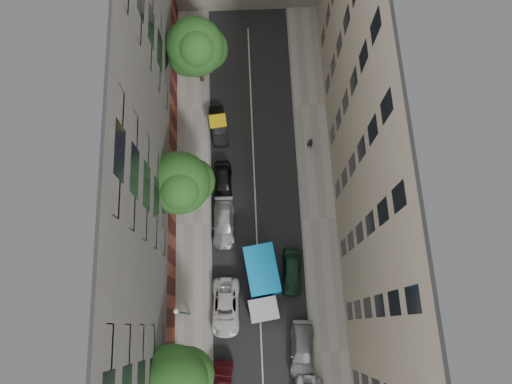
{
  "coord_description": "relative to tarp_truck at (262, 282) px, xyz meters",
  "views": [
    {
      "loc": [
        -0.38,
        -8.94,
        39.05
      ],
      "look_at": [
        0.02,
        0.9,
        6.0
      ],
      "focal_mm": 32.0,
      "sensor_mm": 36.0,
      "label": 1
    }
  ],
  "objects": [
    {
      "name": "ground",
      "position": [
        -0.27,
        5.4,
        -1.52
      ],
      "size": [
        120.0,
        120.0,
        0.0
      ],
      "primitive_type": "plane",
      "color": "#4C4C49",
      "rests_on": "ground"
    },
    {
      "name": "road_surface",
      "position": [
        -0.27,
        5.4,
        -1.51
      ],
      "size": [
        8.0,
        44.0,
        0.02
      ],
      "primitive_type": "cube",
      "color": "black",
      "rests_on": "ground"
    },
    {
      "name": "sidewalk_left",
      "position": [
        -5.77,
        5.4,
        -1.45
      ],
      "size": [
        3.0,
        44.0,
        0.15
      ],
      "primitive_type": "cube",
      "color": "gray",
      "rests_on": "ground"
    },
    {
      "name": "sidewalk_right",
      "position": [
        5.23,
        5.4,
        -1.45
      ],
      "size": [
        3.0,
        44.0,
        0.15
      ],
      "primitive_type": "cube",
      "color": "gray",
      "rests_on": "ground"
    },
    {
      "name": "building_left",
      "position": [
        -11.27,
        5.4,
        8.48
      ],
      "size": [
        8.0,
        44.0,
        20.0
      ],
      "primitive_type": "cube",
      "color": "#4E4B48",
      "rests_on": "ground"
    },
    {
      "name": "building_right",
      "position": [
        10.73,
        5.4,
        8.48
      ],
      "size": [
        8.0,
        44.0,
        20.0
      ],
      "primitive_type": "cube",
      "color": "tan",
      "rests_on": "ground"
    },
    {
      "name": "tarp_truck",
      "position": [
        0.0,
        0.0,
        0.0
      ],
      "size": [
        3.15,
        6.28,
        2.77
      ],
      "rotation": [
        0.0,
        0.0,
        0.14
      ],
      "color": "black",
      "rests_on": "ground"
    },
    {
      "name": "car_left_2",
      "position": [
        -3.07,
        -1.86,
        -0.85
      ],
      "size": [
        2.43,
        4.92,
        1.34
      ],
      "primitive_type": "imported",
      "rotation": [
        0.0,
        0.0,
        -0.04
      ],
      "color": "silver",
      "rests_on": "ground"
    },
    {
      "name": "car_left_3",
      "position": [
        -3.07,
        5.2,
        -0.87
      ],
      "size": [
        1.98,
        4.55,
        1.3
      ],
      "primitive_type": "imported",
      "rotation": [
        0.0,
        0.0,
        -0.03
      ],
      "color": "#B5B5BA",
      "rests_on": "ground"
    },
    {
      "name": "car_left_4",
      "position": [
        -3.07,
        8.89,
        -0.85
      ],
      "size": [
        1.61,
        3.97,
        1.35
      ],
      "primitive_type": "imported",
      "rotation": [
        0.0,
        0.0,
        0.01
      ],
      "color": "black",
      "rests_on": "ground"
    },
    {
      "name": "car_left_5",
      "position": [
        -3.36,
        14.4,
        -0.88
      ],
      "size": [
        1.78,
        4.02,
        1.28
      ],
      "primitive_type": "imported",
      "rotation": [
        0.0,
        0.0,
        0.11
      ],
      "color": "black",
      "rests_on": "ground"
    },
    {
      "name": "car_right_1",
      "position": [
        2.97,
        -5.4,
        -0.86
      ],
      "size": [
        2.18,
        4.71,
        1.33
      ],
      "primitive_type": "imported",
      "rotation": [
        0.0,
        0.0,
        -0.07
      ],
      "color": "slate",
      "rests_on": "ground"
    },
    {
      "name": "car_right_2",
      "position": [
        2.53,
        0.8,
        -0.84
      ],
      "size": [
        1.9,
        4.12,
        1.37
      ],
      "primitive_type": "imported",
      "rotation": [
        0.0,
        0.0,
        -0.07
      ],
      "color": "black",
      "rests_on": "ground"
    },
    {
      "name": "tree_mid",
      "position": [
        -6.07,
        7.33,
        3.83
      ],
      "size": [
        5.22,
        4.93,
        7.92
      ],
      "color": "#382619",
      "rests_on": "sidewalk_left"
    },
    {
      "name": "tree_far",
      "position": [
        -4.78,
        19.37,
        3.86
      ],
      "size": [
        5.26,
        4.99,
        7.97
      ],
      "color": "#382619",
      "rests_on": "sidewalk_left"
    },
    {
      "name": "lamp_post",
      "position": [
        -6.07,
        -2.25,
        2.89
      ],
      "size": [
        0.36,
        0.36,
        7.0
      ],
      "color": "#175333",
      "rests_on": "sidewalk_left"
    },
    {
      "name": "pedestrian",
      "position": [
        4.87,
        12.2,
        -0.59
      ],
      "size": [
        0.67,
        0.55,
        1.57
      ],
      "primitive_type": "imported",
      "rotation": [
        0.0,
        0.0,
        2.78
      ],
      "color": "black",
      "rests_on": "sidewalk_right"
    }
  ]
}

